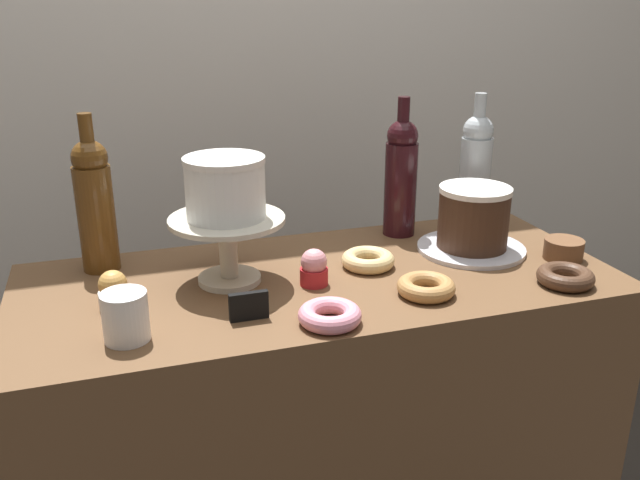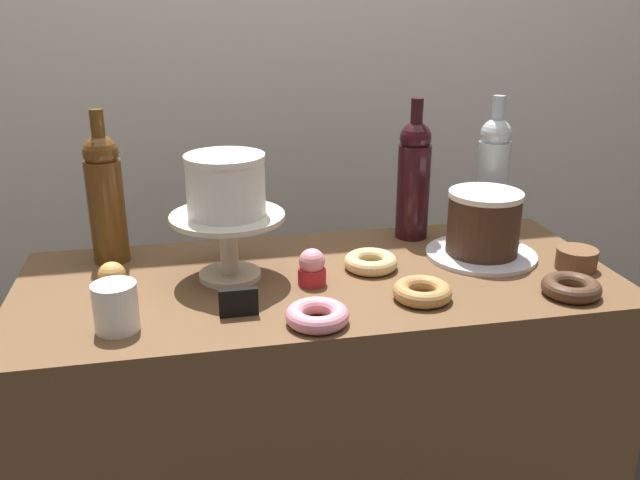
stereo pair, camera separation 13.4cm
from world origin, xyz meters
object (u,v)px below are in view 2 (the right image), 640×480
object	(u,v)px
donut_maple	(422,292)
coffee_cup_ceramic	(116,307)
price_sign_chalkboard	(239,303)
cake_stand_pedestal	(228,235)
cookie_stack	(576,259)
chocolate_round_cake	(484,222)
wine_bottle_dark_red	(414,178)
cupcake_caramel	(113,282)
donut_pink	(317,315)
cupcake_strawberry	(312,268)
wine_bottle_clear	(493,173)
donut_glazed	(371,262)
wine_bottle_amber	(105,196)
white_layer_cake	(226,185)
donut_chocolate	(571,287)

from	to	relation	value
donut_maple	coffee_cup_ceramic	xyz separation A→B (m)	(-0.55, -0.01, 0.03)
donut_maple	price_sign_chalkboard	xyz separation A→B (m)	(-0.34, 0.00, 0.01)
cake_stand_pedestal	cookie_stack	size ratio (longest dim) A/B	2.71
chocolate_round_cake	wine_bottle_dark_red	xyz separation A→B (m)	(-0.11, 0.15, 0.07)
cake_stand_pedestal	donut_maple	world-z (taller)	cake_stand_pedestal
cupcake_caramel	donut_pink	distance (m)	0.40
cupcake_strawberry	donut_pink	bearing A→B (deg)	-98.04
wine_bottle_clear	donut_pink	bearing A→B (deg)	-141.87
donut_glazed	donut_pink	bearing A→B (deg)	-125.78
wine_bottle_amber	price_sign_chalkboard	bearing A→B (deg)	-53.08
donut_pink	white_layer_cake	bearing A→B (deg)	119.43
wine_bottle_amber	price_sign_chalkboard	distance (m)	0.42
cake_stand_pedestal	donut_pink	xyz separation A→B (m)	(0.13, -0.23, -0.08)
wine_bottle_amber	coffee_cup_ceramic	bearing A→B (deg)	-84.01
cake_stand_pedestal	donut_pink	bearing A→B (deg)	-60.57
donut_chocolate	donut_maple	xyz separation A→B (m)	(-0.28, 0.04, 0.00)
chocolate_round_cake	donut_chocolate	size ratio (longest dim) A/B	1.41
wine_bottle_clear	donut_glazed	bearing A→B (deg)	-153.17
cake_stand_pedestal	wine_bottle_amber	bearing A→B (deg)	148.56
cake_stand_pedestal	donut_chocolate	size ratio (longest dim) A/B	2.03
cupcake_strawberry	wine_bottle_clear	bearing A→B (deg)	25.19
wine_bottle_clear	donut_maple	xyz separation A→B (m)	(-0.29, -0.34, -0.13)
wine_bottle_amber	donut_glazed	world-z (taller)	wine_bottle_amber
cupcake_strawberry	donut_glazed	size ratio (longest dim) A/B	0.66
cupcake_caramel	price_sign_chalkboard	xyz separation A→B (m)	(0.22, -0.12, -0.01)
wine_bottle_amber	donut_pink	world-z (taller)	wine_bottle_amber
white_layer_cake	donut_maple	size ratio (longest dim) A/B	1.39
donut_maple	coffee_cup_ceramic	world-z (taller)	coffee_cup_ceramic
cupcake_strawberry	donut_pink	distance (m)	0.17
donut_chocolate	wine_bottle_clear	bearing A→B (deg)	89.31
white_layer_cake	wine_bottle_clear	xyz separation A→B (m)	(0.64, 0.16, -0.05)
cookie_stack	cupcake_caramel	bearing A→B (deg)	177.44
cake_stand_pedestal	wine_bottle_clear	distance (m)	0.66
chocolate_round_cake	donut_maple	distance (m)	0.28
donut_pink	donut_chocolate	xyz separation A→B (m)	(0.50, 0.02, 0.00)
white_layer_cake	price_sign_chalkboard	distance (m)	0.24
donut_glazed	cupcake_caramel	bearing A→B (deg)	-175.14
cupcake_strawberry	donut_maple	bearing A→B (deg)	-30.65
wine_bottle_amber	wine_bottle_clear	xyz separation A→B (m)	(0.88, 0.01, 0.00)
chocolate_round_cake	donut_chocolate	xyz separation A→B (m)	(0.08, -0.22, -0.06)
wine_bottle_clear	cupcake_caramel	distance (m)	0.89
wine_bottle_amber	donut_pink	distance (m)	0.55
cupcake_caramel	donut_glazed	xyz separation A→B (m)	(0.51, 0.04, -0.02)
wine_bottle_dark_red	donut_pink	size ratio (longest dim) A/B	2.91
chocolate_round_cake	donut_maple	size ratio (longest dim) A/B	1.41
donut_glazed	cookie_stack	xyz separation A→B (m)	(0.42, -0.09, 0.01)
white_layer_cake	wine_bottle_dark_red	bearing A→B (deg)	20.04
donut_maple	cookie_stack	size ratio (longest dim) A/B	1.33
cake_stand_pedestal	cupcake_strawberry	world-z (taller)	cake_stand_pedestal
donut_glazed	cake_stand_pedestal	bearing A→B (deg)	177.20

